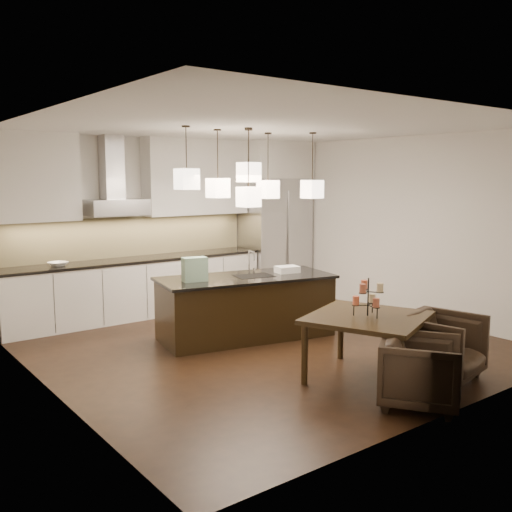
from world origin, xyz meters
TOP-DOWN VIEW (x-y plane):
  - floor at (0.00, 0.00)m, footprint 5.50×5.50m
  - ceiling at (0.00, 0.00)m, footprint 5.50×5.50m
  - wall_back at (0.00, 2.76)m, footprint 5.50×0.02m
  - wall_front at (0.00, -2.76)m, footprint 5.50×0.02m
  - wall_left at (-2.76, 0.00)m, footprint 0.02×5.50m
  - wall_right at (2.76, 0.00)m, footprint 0.02×5.50m
  - refrigerator at (2.10, 2.38)m, footprint 1.20×0.72m
  - fridge_panel at (2.10, 2.38)m, footprint 1.26×0.72m
  - lower_cabinets at (-0.62, 2.43)m, footprint 4.21×0.62m
  - countertop at (-0.62, 2.43)m, footprint 4.21×0.66m
  - backsplash at (-0.62, 2.73)m, footprint 4.21×0.02m
  - upper_cab_left at (-2.10, 2.57)m, footprint 1.25×0.35m
  - upper_cab_right at (0.55, 2.57)m, footprint 1.85×0.35m
  - hood_canopy at (-0.93, 2.48)m, footprint 0.90×0.52m
  - hood_chimney at (-0.93, 2.59)m, footprint 0.30×0.28m
  - fruit_bowl at (-1.87, 2.38)m, footprint 0.33×0.33m
  - island_body at (0.02, 0.46)m, footprint 2.43×1.37m
  - island_top at (0.02, 0.46)m, footprint 2.52×1.46m
  - faucet at (0.13, 0.53)m, footprint 0.14×0.23m
  - tote_bag at (-0.72, 0.55)m, footprint 0.34×0.23m
  - food_container at (0.66, 0.35)m, footprint 0.35×0.28m
  - dining_table at (0.10, -1.65)m, footprint 1.52×1.52m
  - candelabra at (0.10, -1.65)m, footprint 0.44×0.44m
  - candle_a at (0.22, -1.60)m, footprint 0.09×0.09m
  - candle_b at (-0.00, -1.57)m, footprint 0.09×0.09m
  - candle_c at (0.08, -1.77)m, footprint 0.09×0.09m
  - candle_d at (0.16, -1.53)m, footprint 0.09×0.09m
  - candle_e at (-0.02, -1.67)m, footprint 0.09×0.09m
  - candle_f at (0.16, -1.75)m, footprint 0.09×0.09m
  - armchair_left at (-0.06, -2.47)m, footprint 1.01×1.01m
  - armchair_right at (0.75, -2.13)m, footprint 0.90×0.92m
  - pendant_a at (-0.82, 0.54)m, footprint 0.24×0.24m
  - pendant_b at (-0.23, 0.74)m, footprint 0.24×0.24m
  - pendant_c at (0.08, 0.46)m, footprint 0.24×0.24m
  - pendant_d at (0.67, 0.80)m, footprint 0.24×0.24m
  - pendant_e at (1.15, 0.39)m, footprint 0.24×0.24m
  - pendant_f at (-0.04, 0.31)m, footprint 0.24×0.24m

SIDE VIEW (x-z plane):
  - floor at x=0.00m, z-range -0.02..0.00m
  - armchair_left at x=-0.06m, z-range 0.00..0.67m
  - dining_table at x=0.10m, z-range 0.00..0.70m
  - armchair_right at x=0.75m, z-range 0.00..0.71m
  - island_body at x=0.02m, z-range 0.00..0.81m
  - lower_cabinets at x=-0.62m, z-range 0.00..0.88m
  - island_top at x=0.02m, z-range 0.81..0.84m
  - candle_a at x=0.22m, z-range 0.82..0.91m
  - candle_b at x=0.00m, z-range 0.82..0.91m
  - candle_c at x=0.08m, z-range 0.82..0.91m
  - food_container at x=0.66m, z-range 0.84..0.93m
  - countertop at x=-0.62m, z-range 0.88..0.92m
  - candelabra at x=0.10m, z-range 0.70..1.11m
  - fruit_bowl at x=-1.87m, z-range 0.92..0.98m
  - tote_bag at x=-0.72m, z-range 0.84..1.15m
  - candle_d at x=0.16m, z-range 0.97..1.06m
  - candle_e at x=-0.02m, z-range 0.97..1.06m
  - candle_f at x=0.16m, z-range 0.97..1.06m
  - faucet at x=0.13m, z-range 0.84..1.19m
  - refrigerator at x=2.10m, z-range 0.00..2.15m
  - backsplash at x=-0.62m, z-range 0.92..1.55m
  - wall_back at x=0.00m, z-range 0.00..2.80m
  - wall_front at x=0.00m, z-range 0.00..2.80m
  - wall_left at x=-2.76m, z-range 0.00..2.80m
  - wall_right at x=2.76m, z-range 0.00..2.80m
  - hood_canopy at x=-0.93m, z-range 1.60..1.84m
  - pendant_f at x=-0.04m, z-range 1.79..2.05m
  - pendant_d at x=0.67m, z-range 1.87..2.13m
  - pendant_e at x=1.15m, z-range 1.87..2.13m
  - pendant_b at x=-0.23m, z-range 1.90..2.16m
  - pendant_a at x=-0.82m, z-range 2.02..2.28m
  - upper_cab_left at x=-2.10m, z-range 1.55..2.80m
  - upper_cab_right at x=0.55m, z-range 1.55..2.80m
  - pendant_c at x=0.08m, z-range 2.11..2.37m
  - hood_chimney at x=-0.93m, z-range 1.84..2.80m
  - fridge_panel at x=2.10m, z-range 2.15..2.80m
  - ceiling at x=0.00m, z-range 2.80..2.82m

